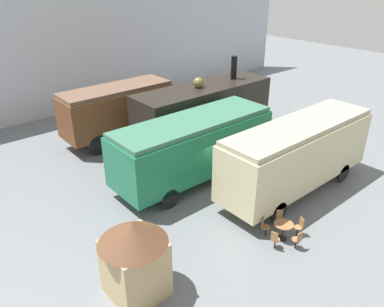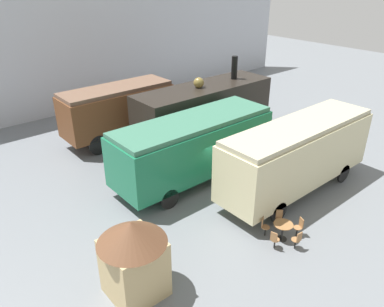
{
  "view_description": "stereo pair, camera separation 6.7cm",
  "coord_description": "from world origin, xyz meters",
  "px_view_note": "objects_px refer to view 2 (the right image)",
  "views": [
    {
      "loc": [
        -12.12,
        -12.2,
        10.23
      ],
      "look_at": [
        -0.91,
        1.0,
        1.6
      ],
      "focal_mm": 35.0,
      "sensor_mm": 36.0,
      "label": 1
    },
    {
      "loc": [
        -12.07,
        -12.24,
        10.23
      ],
      "look_at": [
        -0.91,
        1.0,
        1.6
      ],
      "focal_mm": 35.0,
      "sensor_mm": 36.0,
      "label": 2
    }
  ],
  "objects_px": {
    "cafe_table_near": "(283,228)",
    "ticket_kiosk": "(133,255)",
    "streamlined_locomotive": "(205,141)",
    "cafe_chair_0": "(279,218)",
    "visitor_person": "(231,173)",
    "passenger_coach_wooden": "(118,108)",
    "steam_locomotive": "(204,108)",
    "passenger_coach_vintage": "(297,153)"
  },
  "relations": [
    {
      "from": "cafe_table_near",
      "to": "ticket_kiosk",
      "type": "distance_m",
      "value": 6.48
    },
    {
      "from": "ticket_kiosk",
      "to": "streamlined_locomotive",
      "type": "bearing_deg",
      "value": 32.52
    },
    {
      "from": "cafe_chair_0",
      "to": "ticket_kiosk",
      "type": "distance_m",
      "value": 6.88
    },
    {
      "from": "streamlined_locomotive",
      "to": "visitor_person",
      "type": "bearing_deg",
      "value": -92.02
    },
    {
      "from": "passenger_coach_wooden",
      "to": "cafe_chair_0",
      "type": "height_order",
      "value": "passenger_coach_wooden"
    },
    {
      "from": "steam_locomotive",
      "to": "streamlined_locomotive",
      "type": "height_order",
      "value": "steam_locomotive"
    },
    {
      "from": "steam_locomotive",
      "to": "passenger_coach_vintage",
      "type": "bearing_deg",
      "value": -94.74
    },
    {
      "from": "passenger_coach_wooden",
      "to": "visitor_person",
      "type": "distance_m",
      "value": 9.35
    },
    {
      "from": "streamlined_locomotive",
      "to": "cafe_table_near",
      "type": "distance_m",
      "value": 6.48
    },
    {
      "from": "passenger_coach_vintage",
      "to": "cafe_chair_0",
      "type": "bearing_deg",
      "value": -153.86
    },
    {
      "from": "passenger_coach_wooden",
      "to": "cafe_table_near",
      "type": "relative_size",
      "value": 8.88
    },
    {
      "from": "passenger_coach_wooden",
      "to": "visitor_person",
      "type": "xyz_separation_m",
      "value": [
        1.02,
        -9.22,
        -1.17
      ]
    },
    {
      "from": "steam_locomotive",
      "to": "passenger_coach_vintage",
      "type": "xyz_separation_m",
      "value": [
        -0.62,
        -7.52,
        -0.12
      ]
    },
    {
      "from": "streamlined_locomotive",
      "to": "visitor_person",
      "type": "height_order",
      "value": "streamlined_locomotive"
    },
    {
      "from": "passenger_coach_vintage",
      "to": "ticket_kiosk",
      "type": "height_order",
      "value": "passenger_coach_vintage"
    },
    {
      "from": "streamlined_locomotive",
      "to": "cafe_table_near",
      "type": "relative_size",
      "value": 13.42
    },
    {
      "from": "cafe_table_near",
      "to": "visitor_person",
      "type": "distance_m",
      "value": 4.28
    },
    {
      "from": "steam_locomotive",
      "to": "ticket_kiosk",
      "type": "height_order",
      "value": "steam_locomotive"
    },
    {
      "from": "steam_locomotive",
      "to": "visitor_person",
      "type": "relative_size",
      "value": 5.23
    },
    {
      "from": "passenger_coach_wooden",
      "to": "steam_locomotive",
      "type": "height_order",
      "value": "steam_locomotive"
    },
    {
      "from": "passenger_coach_wooden",
      "to": "passenger_coach_vintage",
      "type": "relative_size",
      "value": 0.79
    },
    {
      "from": "streamlined_locomotive",
      "to": "cafe_table_near",
      "type": "bearing_deg",
      "value": -100.75
    },
    {
      "from": "steam_locomotive",
      "to": "streamlined_locomotive",
      "type": "xyz_separation_m",
      "value": [
        -2.99,
        -3.38,
        -0.23
      ]
    },
    {
      "from": "cafe_table_near",
      "to": "cafe_chair_0",
      "type": "bearing_deg",
      "value": 48.69
    },
    {
      "from": "visitor_person",
      "to": "ticket_kiosk",
      "type": "height_order",
      "value": "ticket_kiosk"
    },
    {
      "from": "passenger_coach_vintage",
      "to": "visitor_person",
      "type": "bearing_deg",
      "value": 140.0
    },
    {
      "from": "passenger_coach_wooden",
      "to": "cafe_table_near",
      "type": "height_order",
      "value": "passenger_coach_wooden"
    },
    {
      "from": "passenger_coach_wooden",
      "to": "steam_locomotive",
      "type": "distance_m",
      "value": 5.54
    },
    {
      "from": "steam_locomotive",
      "to": "cafe_table_near",
      "type": "height_order",
      "value": "steam_locomotive"
    },
    {
      "from": "cafe_table_near",
      "to": "cafe_chair_0",
      "type": "distance_m",
      "value": 0.78
    },
    {
      "from": "cafe_table_near",
      "to": "ticket_kiosk",
      "type": "xyz_separation_m",
      "value": [
        -6.21,
        1.5,
        1.08
      ]
    },
    {
      "from": "ticket_kiosk",
      "to": "cafe_table_near",
      "type": "bearing_deg",
      "value": -13.59
    },
    {
      "from": "steam_locomotive",
      "to": "visitor_person",
      "type": "bearing_deg",
      "value": -119.2
    },
    {
      "from": "streamlined_locomotive",
      "to": "visitor_person",
      "type": "xyz_separation_m",
      "value": [
        -0.07,
        -2.1,
        -1.03
      ]
    },
    {
      "from": "passenger_coach_vintage",
      "to": "streamlined_locomotive",
      "type": "bearing_deg",
      "value": 119.69
    },
    {
      "from": "passenger_coach_wooden",
      "to": "cafe_table_near",
      "type": "bearing_deg",
      "value": -90.35
    },
    {
      "from": "ticket_kiosk",
      "to": "steam_locomotive",
      "type": "bearing_deg",
      "value": 37.94
    },
    {
      "from": "passenger_coach_vintage",
      "to": "passenger_coach_wooden",
      "type": "bearing_deg",
      "value": 107.08
    },
    {
      "from": "cafe_table_near",
      "to": "streamlined_locomotive",
      "type": "bearing_deg",
      "value": 79.25
    },
    {
      "from": "passenger_coach_wooden",
      "to": "steam_locomotive",
      "type": "xyz_separation_m",
      "value": [
        4.09,
        -3.74,
        0.09
      ]
    },
    {
      "from": "passenger_coach_wooden",
      "to": "visitor_person",
      "type": "relative_size",
      "value": 3.98
    },
    {
      "from": "passenger_coach_wooden",
      "to": "cafe_chair_0",
      "type": "distance_m",
      "value": 12.86
    }
  ]
}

